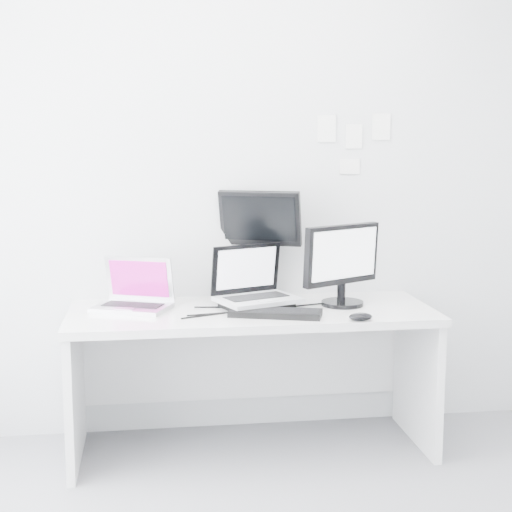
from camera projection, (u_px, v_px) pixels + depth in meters
The scene contains 13 objects.
back_wall at pixel (242, 180), 4.03m from camera, with size 3.60×3.60×0.00m, color silver.
desk at pixel (252, 380), 3.84m from camera, with size 1.80×0.70×0.73m, color silver.
macbook at pixel (131, 283), 3.74m from camera, with size 0.36×0.27×0.27m, color #B6B6BB.
speaker at pixel (224, 283), 4.03m from camera, with size 0.08×0.08×0.16m, color black.
dell_laptop at pixel (258, 276), 3.79m from camera, with size 0.38×0.30×0.32m, color #B9BBC1.
rear_monitor at pixel (261, 243), 4.03m from camera, with size 0.43×0.16×0.59m, color black.
samsung_monitor at pixel (343, 264), 3.84m from camera, with size 0.47×0.21×0.43m, color black.
keyboard at pixel (275, 313), 3.63m from camera, with size 0.44×0.16×0.03m, color black.
mouse at pixel (361, 317), 3.54m from camera, with size 0.11×0.07×0.04m, color black.
wall_note_0 at pixel (327, 129), 4.05m from camera, with size 0.10×0.00×0.14m, color white.
wall_note_1 at pixel (354, 136), 4.07m from camera, with size 0.09×0.00×0.13m, color white.
wall_note_2 at pixel (381, 127), 4.09m from camera, with size 0.10×0.00×0.14m, color white.
wall_note_3 at pixel (350, 166), 4.09m from camera, with size 0.11×0.00×0.08m, color white.
Camera 1 is at (-0.50, -2.41, 1.56)m, focal length 53.58 mm.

